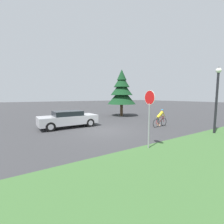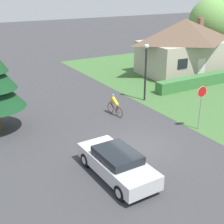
# 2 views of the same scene
# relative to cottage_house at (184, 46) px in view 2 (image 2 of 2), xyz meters

# --- Properties ---
(ground_plane) EXTENTS (140.00, 140.00, 0.00)m
(ground_plane) POSITION_rel_cottage_house_xyz_m (-12.99, -10.89, -2.80)
(ground_plane) COLOR #38383A
(cottage_house) EXTENTS (9.07, 6.15, 5.39)m
(cottage_house) POSITION_rel_cottage_house_xyz_m (0.00, 0.00, 0.00)
(cottage_house) COLOR #B2A893
(cottage_house) RESTS_ON ground
(hedge_row) EXTENTS (11.04, 0.90, 0.99)m
(hedge_row) POSITION_rel_cottage_house_xyz_m (-0.92, -4.32, -2.30)
(hedge_row) COLOR #387038
(hedge_row) RESTS_ON ground
(sedan_left_lane) EXTENTS (1.94, 4.61, 1.34)m
(sedan_left_lane) POSITION_rel_cottage_house_xyz_m (-15.56, -12.71, -2.10)
(sedan_left_lane) COLOR #BCBCC1
(sedan_left_lane) RESTS_ON ground
(cyclist) EXTENTS (0.44, 1.78, 1.47)m
(cyclist) POSITION_rel_cottage_house_xyz_m (-11.73, -6.19, -2.09)
(cyclist) COLOR black
(cyclist) RESTS_ON ground
(stop_sign) EXTENTS (0.69, 0.07, 2.80)m
(stop_sign) POSITION_rel_cottage_house_xyz_m (-8.49, -10.87, -0.83)
(stop_sign) COLOR gray
(stop_sign) RESTS_ON ground
(street_lamp) EXTENTS (0.35, 0.35, 4.46)m
(street_lamp) POSITION_rel_cottage_house_xyz_m (-8.21, -4.83, 0.04)
(street_lamp) COLOR black
(street_lamp) RESTS_ON ground
(deciduous_tree_right) EXTENTS (4.77, 4.77, 7.14)m
(deciduous_tree_right) POSITION_rel_cottage_house_xyz_m (6.11, 2.51, 1.84)
(deciduous_tree_right) COLOR #4C3823
(deciduous_tree_right) RESTS_ON ground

